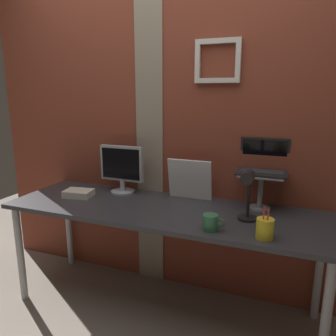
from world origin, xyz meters
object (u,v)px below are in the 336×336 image
whiteboard_panel (190,179)px  coffee_mug (211,222)px  pen_cup (265,229)px  laptop (263,163)px  monitor (122,167)px  desk_lamp (248,190)px

whiteboard_panel → coffee_mug: whiteboard_panel is taller
pen_cup → coffee_mug: size_ratio=1.41×
pen_cup → laptop: bearing=98.1°
laptop → pen_cup: size_ratio=1.79×
monitor → whiteboard_panel: monitor is taller
monitor → pen_cup: monitor is taller
monitor → coffee_mug: (0.80, -0.45, -0.16)m
desk_lamp → laptop: bearing=81.9°
monitor → laptop: bearing=3.6°
desk_lamp → monitor: bearing=164.6°
desk_lamp → coffee_mug: (-0.17, -0.18, -0.15)m
whiteboard_panel → pen_cup: whiteboard_panel is taller
laptop → pen_cup: (0.07, -0.51, -0.24)m
laptop → whiteboard_panel: bearing=-176.0°
laptop → whiteboard_panel: 0.51m
whiteboard_panel → laptop: bearing=4.0°
pen_cup → coffee_mug: pen_cup is taller
monitor → coffee_mug: bearing=-29.2°
laptop → pen_cup: laptop is taller
laptop → coffee_mug: (-0.22, -0.51, -0.25)m
laptop → coffee_mug: bearing=-112.8°
whiteboard_panel → desk_lamp: (0.44, -0.30, 0.05)m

